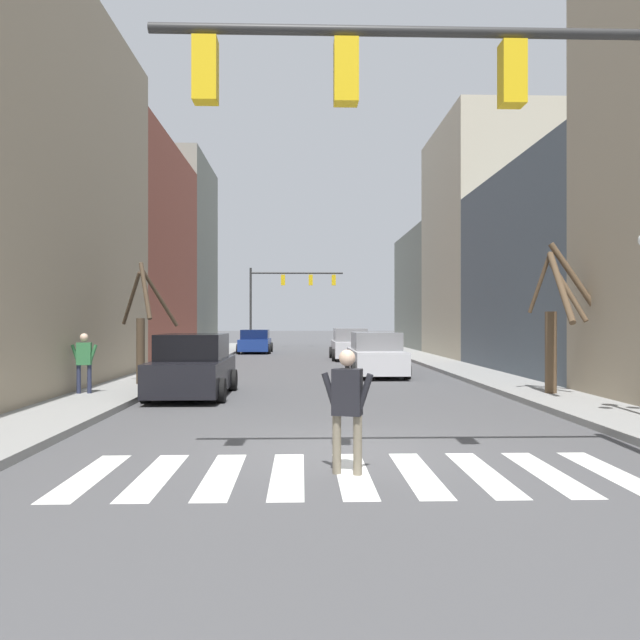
{
  "coord_description": "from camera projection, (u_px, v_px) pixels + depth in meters",
  "views": [
    {
      "loc": [
        -0.72,
        -10.05,
        2.12
      ],
      "look_at": [
        0.43,
        27.4,
        2.16
      ],
      "focal_mm": 35.0,
      "sensor_mm": 36.0,
      "label": 1
    }
  ],
  "objects": [
    {
      "name": "traffic_signal_far",
      "position": [
        285.0,
        288.0,
        49.16
      ],
      "size": [
        7.37,
        0.28,
        6.29
      ],
      "color": "#2D2D2D",
      "rests_on": "ground_plane"
    },
    {
      "name": "pedestrian_crossing_street",
      "position": [
        347.0,
        401.0,
        8.58
      ],
      "size": [
        0.73,
        0.33,
        1.72
      ],
      "rotation": [
        0.0,
        0.0,
        2.84
      ],
      "color": "#7A705B",
      "rests_on": "ground_plane"
    },
    {
      "name": "car_driving_away_lane",
      "position": [
        255.0,
        342.0,
        40.96
      ],
      "size": [
        2.17,
        4.42,
        1.53
      ],
      "rotation": [
        0.0,
        0.0,
        1.57
      ],
      "color": "navy",
      "rests_on": "ground_plane"
    },
    {
      "name": "car_driving_toward_lane",
      "position": [
        350.0,
        345.0,
        33.98
      ],
      "size": [
        2.1,
        4.71,
        1.69
      ],
      "rotation": [
        0.0,
        0.0,
        1.57
      ],
      "color": "silver",
      "rests_on": "ground_plane"
    },
    {
      "name": "crosswalk_stripes",
      "position": [
        353.0,
        474.0,
        8.57
      ],
      "size": [
        7.65,
        2.6,
        0.01
      ],
      "color": "white",
      "rests_on": "ground_plane"
    },
    {
      "name": "car_parked_right_far",
      "position": [
        376.0,
        355.0,
        24.01
      ],
      "size": [
        2.13,
        4.83,
        1.68
      ],
      "rotation": [
        0.0,
        0.0,
        1.57
      ],
      "color": "silver",
      "rests_on": "ground_plane"
    },
    {
      "name": "building_row_left",
      "position": [
        76.0,
        230.0,
        25.82
      ],
      "size": [
        6.0,
        43.34,
        12.93
      ],
      "color": "tan",
      "rests_on": "ground_plane"
    },
    {
      "name": "building_row_right",
      "position": [
        553.0,
        237.0,
        26.54
      ],
      "size": [
        6.0,
        47.36,
        13.36
      ],
      "color": "tan",
      "rests_on": "ground_plane"
    },
    {
      "name": "pedestrian_on_right_sidewalk",
      "position": [
        84.0,
        358.0,
        16.86
      ],
      "size": [
        0.7,
        0.26,
        1.63
      ],
      "rotation": [
        0.0,
        0.0,
        0.12
      ],
      "color": "#282D47",
      "rests_on": "sidewalk_left"
    },
    {
      "name": "traffic_signal_near",
      "position": [
        499.0,
        123.0,
        8.29
      ],
      "size": [
        7.49,
        0.28,
        6.35
      ],
      "color": "#2D2D2D",
      "rests_on": "ground_plane"
    },
    {
      "name": "ground_plane",
      "position": [
        345.0,
        452.0,
        10.07
      ],
      "size": [
        240.0,
        240.0,
        0.0
      ],
      "primitive_type": "plane",
      "color": "#4C4C4F"
    },
    {
      "name": "car_at_intersection",
      "position": [
        193.0,
        367.0,
        17.44
      ],
      "size": [
        2.15,
        4.58,
        1.75
      ],
      "rotation": [
        0.0,
        0.0,
        1.57
      ],
      "color": "black",
      "rests_on": "ground_plane"
    },
    {
      "name": "street_tree_left_mid",
      "position": [
        557.0,
        321.0,
        16.76
      ],
      "size": [
        1.66,
        2.37,
        4.12
      ],
      "color": "brown",
      "rests_on": "sidewalk_right"
    },
    {
      "name": "street_tree_left_far",
      "position": [
        143.0,
        328.0,
        19.52
      ],
      "size": [
        1.81,
        1.89,
        3.81
      ],
      "color": "#473828",
      "rests_on": "sidewalk_left"
    }
  ]
}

